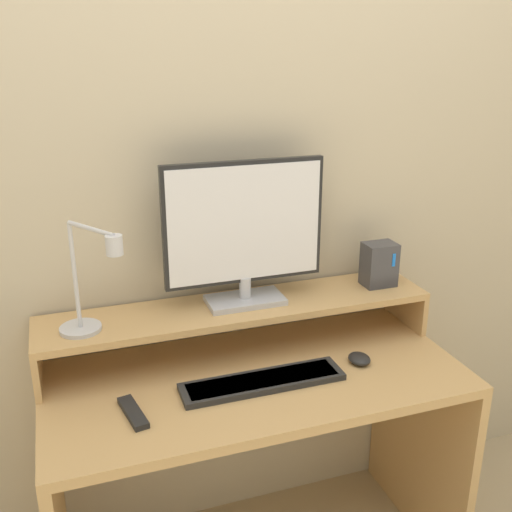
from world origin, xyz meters
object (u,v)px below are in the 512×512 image
(monitor, at_px, (244,231))
(mouse, at_px, (359,359))
(desk_lamp, at_px, (89,292))
(remote_control, at_px, (133,413))
(router_dock, at_px, (379,264))
(keyboard, at_px, (263,381))

(monitor, distance_m, mouse, 0.52)
(desk_lamp, xyz_separation_m, remote_control, (0.07, -0.18, -0.28))
(monitor, xyz_separation_m, router_dock, (0.46, -0.01, -0.16))
(mouse, xyz_separation_m, remote_control, (-0.69, -0.05, -0.01))
(monitor, height_order, remote_control, monitor)
(keyboard, relative_size, mouse, 6.13)
(router_dock, bearing_deg, monitor, 179.23)
(mouse, bearing_deg, router_dock, 50.46)
(desk_lamp, xyz_separation_m, mouse, (0.76, -0.13, -0.27))
(router_dock, relative_size, remote_control, 0.93)
(mouse, bearing_deg, remote_control, -175.87)
(router_dock, distance_m, remote_control, 0.92)
(router_dock, relative_size, keyboard, 0.31)
(desk_lamp, height_order, mouse, desk_lamp)
(mouse, distance_m, remote_control, 0.69)
(monitor, bearing_deg, keyboard, -95.51)
(remote_control, bearing_deg, desk_lamp, 111.39)
(desk_lamp, distance_m, mouse, 0.81)
(mouse, bearing_deg, desk_lamp, 170.12)
(keyboard, xyz_separation_m, remote_control, (-0.37, -0.03, -0.00))
(router_dock, relative_size, mouse, 1.89)
(monitor, relative_size, keyboard, 1.05)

